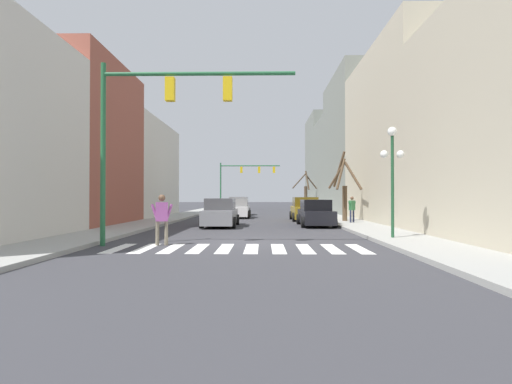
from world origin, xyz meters
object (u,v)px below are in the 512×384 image
at_px(car_parked_right_near, 239,207).
at_px(car_parked_left_far, 237,209).
at_px(traffic_signal_far, 243,175).
at_px(car_driving_away_lane, 315,214).
at_px(street_lamp_right_corner, 392,159).
at_px(street_tree_right_far, 306,192).
at_px(car_parked_right_mid, 221,213).
at_px(traffic_signal_near, 158,113).
at_px(street_tree_right_mid, 344,188).
at_px(car_driving_toward_lane, 305,210).
at_px(pedestrian_waiting_at_curb, 352,207).
at_px(pedestrian_crossing_street, 162,215).

distance_m(car_parked_right_near, car_parked_left_far, 5.31).
bearing_deg(car_parked_right_near, traffic_signal_far, -178.65).
distance_m(traffic_signal_far, car_driving_away_lane, 30.28).
bearing_deg(street_lamp_right_corner, street_tree_right_far, 89.45).
bearing_deg(car_parked_right_mid, car_parked_left_far, 177.83).
bearing_deg(traffic_signal_near, car_parked_right_near, 86.73).
bearing_deg(car_driving_away_lane, street_tree_right_mid, -39.87).
xyz_separation_m(street_lamp_right_corner, car_parked_right_mid, (-7.61, 7.74, -2.46)).
distance_m(traffic_signal_far, car_parked_left_far, 20.75).
bearing_deg(car_parked_right_near, street_lamp_right_corner, 18.19).
distance_m(street_lamp_right_corner, street_tree_right_mid, 10.96).
bearing_deg(car_driving_toward_lane, car_parked_left_far, 56.19).
xyz_separation_m(car_parked_right_near, car_parked_left_far, (0.19, -5.31, -0.07)).
relative_size(traffic_signal_near, street_lamp_right_corner, 1.59).
height_order(traffic_signal_near, car_parked_right_near, traffic_signal_near).
bearing_deg(street_tree_right_far, car_parked_right_mid, -106.39).
relative_size(traffic_signal_near, car_parked_right_mid, 1.43).
bearing_deg(car_driving_away_lane, car_driving_toward_lane, 0.44).
bearing_deg(street_tree_right_far, pedestrian_waiting_at_curb, -89.69).
xyz_separation_m(traffic_signal_near, street_tree_right_mid, (9.13, 12.63, -2.41)).
xyz_separation_m(pedestrian_crossing_street, street_tree_right_mid, (9.04, 12.40, 1.24)).
relative_size(traffic_signal_far, pedestrian_waiting_at_curb, 4.98).
xyz_separation_m(car_driving_toward_lane, car_parked_right_near, (-5.45, 8.83, 0.01)).
relative_size(traffic_signal_near, pedestrian_crossing_street, 3.79).
height_order(traffic_signal_near, street_lamp_right_corner, traffic_signal_near).
relative_size(car_driving_toward_lane, car_parked_left_far, 1.11).
height_order(traffic_signal_far, street_lamp_right_corner, traffic_signal_far).
distance_m(car_parked_right_near, street_tree_right_far, 14.48).
relative_size(car_parked_right_near, car_parked_left_far, 1.00).
bearing_deg(traffic_signal_far, street_tree_right_mid, -73.18).
distance_m(traffic_signal_far, car_parked_right_near, 15.56).
bearing_deg(street_lamp_right_corner, car_parked_left_far, 112.68).
bearing_deg(car_parked_right_mid, pedestrian_waiting_at_curb, 100.67).
distance_m(car_driving_away_lane, street_tree_right_far, 26.66).
xyz_separation_m(traffic_signal_near, traffic_signal_far, (1.04, 39.38, 0.02)).
bearing_deg(traffic_signal_far, car_parked_left_far, -88.46).
xyz_separation_m(traffic_signal_near, car_parked_right_mid, (1.22, 9.45, -3.96)).
relative_size(street_lamp_right_corner, pedestrian_waiting_at_curb, 2.69).
height_order(car_parked_left_far, pedestrian_waiting_at_curb, pedestrian_waiting_at_curb).
height_order(car_driving_toward_lane, pedestrian_crossing_street, pedestrian_crossing_street).
xyz_separation_m(car_parked_left_far, car_parked_right_mid, (-0.36, -9.58, 0.03)).
bearing_deg(car_driving_away_lane, car_parked_left_far, 30.23).
height_order(car_parked_right_near, street_tree_right_far, street_tree_right_far).
xyz_separation_m(street_lamp_right_corner, street_tree_right_far, (0.34, 34.75, -0.91)).
height_order(car_driving_toward_lane, street_tree_right_far, street_tree_right_far).
relative_size(street_tree_right_far, street_tree_right_mid, 1.05).
distance_m(traffic_signal_near, traffic_signal_far, 39.39).
relative_size(car_parked_right_near, car_parked_right_mid, 0.86).
relative_size(car_parked_right_mid, street_tree_right_far, 0.99).
bearing_deg(street_lamp_right_corner, car_driving_away_lane, 103.29).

